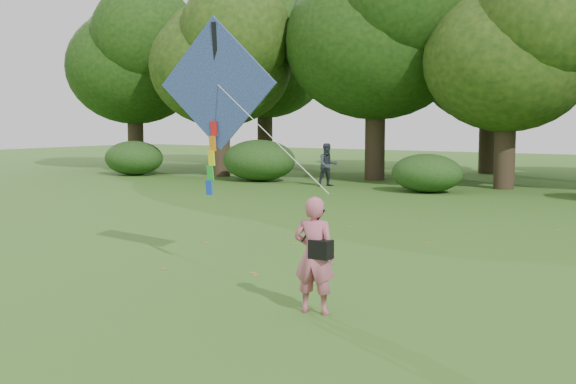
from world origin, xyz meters
The scene contains 7 objects.
ground centered at (0.00, 0.00, 0.00)m, with size 100.00×100.00×0.00m, color #265114.
man_kite_flyer centered at (0.96, 0.60, 0.82)m, with size 0.60×0.39×1.63m, color #BE5973.
bystander_left centered at (-8.27, 17.26, 0.86)m, with size 0.84×0.65×1.72m, color #2B313A.
crossbody_bag centered at (1.07, 0.57, 0.92)m, with size 0.43×0.20×0.68m.
flying_kite centered at (-1.84, 2.02, 3.24)m, with size 4.19×1.69×3.08m.
shrub_band centered at (-0.72, 17.60, 0.86)m, with size 39.15×3.22×1.88m.
fallen_leaves centered at (-0.28, 4.84, 0.01)m, with size 9.65×14.81×0.01m.
Camera 1 is at (5.95, -7.87, 2.69)m, focal length 45.00 mm.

